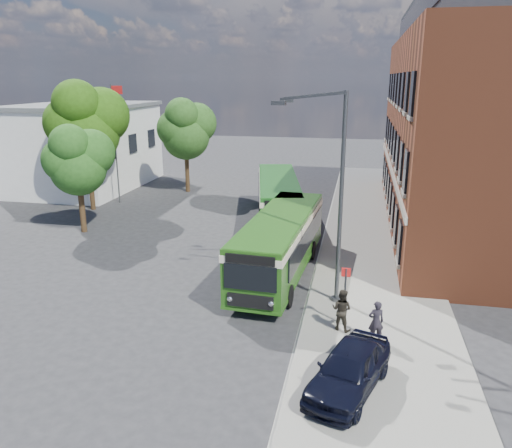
% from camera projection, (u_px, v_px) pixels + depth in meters
% --- Properties ---
extents(ground, '(120.00, 120.00, 0.00)m').
position_uv_depth(ground, '(232.00, 277.00, 24.68)').
color(ground, '#28282B').
rests_on(ground, ground).
extents(pavement, '(6.00, 48.00, 0.15)m').
position_uv_depth(pavement, '(374.00, 236.00, 30.80)').
color(pavement, gray).
rests_on(pavement, ground).
extents(kerb_line, '(0.12, 48.00, 0.01)m').
position_uv_depth(kerb_line, '(324.00, 234.00, 31.42)').
color(kerb_line, beige).
rests_on(kerb_line, ground).
extents(brick_office, '(12.10, 26.00, 14.20)m').
position_uv_depth(brick_office, '(495.00, 119.00, 31.24)').
color(brick_office, brown).
rests_on(brick_office, ground).
extents(white_building, '(9.40, 13.40, 7.30)m').
position_uv_depth(white_building, '(85.00, 146.00, 44.09)').
color(white_building, silver).
rests_on(white_building, ground).
extents(flagpole, '(0.95, 0.10, 9.00)m').
position_uv_depth(flagpole, '(116.00, 140.00, 37.94)').
color(flagpole, '#393C3F').
rests_on(flagpole, ground).
extents(street_lamp, '(2.96, 2.38, 9.00)m').
position_uv_depth(street_lamp, '(332.00, 196.00, 20.50)').
color(street_lamp, '#393C3F').
rests_on(street_lamp, ground).
extents(bus_stop_sign, '(0.35, 0.08, 2.52)m').
position_uv_depth(bus_stop_sign, '(345.00, 293.00, 19.21)').
color(bus_stop_sign, '#393C3F').
rests_on(bus_stop_sign, ground).
extents(bus_front, '(3.23, 11.04, 3.02)m').
position_uv_depth(bus_front, '(280.00, 239.00, 24.50)').
color(bus_front, '#245915').
rests_on(bus_front, ground).
extents(bus_rear, '(4.82, 11.82, 3.02)m').
position_uv_depth(bus_rear, '(278.00, 196.00, 33.56)').
color(bus_rear, '#1C5B1C').
rests_on(bus_rear, ground).
extents(parked_car, '(2.97, 4.54, 1.44)m').
position_uv_depth(parked_car, '(349.00, 369.00, 15.32)').
color(parked_car, black).
rests_on(parked_car, pavement).
extents(pedestrian_a, '(0.67, 0.53, 1.60)m').
position_uv_depth(pedestrian_a, '(376.00, 321.00, 18.14)').
color(pedestrian_a, black).
rests_on(pedestrian_a, pavement).
extents(pedestrian_b, '(0.97, 0.87, 1.65)m').
position_uv_depth(pedestrian_b, '(342.00, 310.00, 19.00)').
color(pedestrian_b, black).
rests_on(pedestrian_b, pavement).
extents(tree_left, '(4.07, 3.87, 6.87)m').
position_uv_depth(tree_left, '(77.00, 159.00, 30.55)').
color(tree_left, '#3A2715').
rests_on(tree_left, ground).
extents(tree_mid, '(5.57, 5.29, 9.40)m').
position_uv_depth(tree_mid, '(86.00, 123.00, 35.45)').
color(tree_mid, '#3A2715').
rests_on(tree_mid, ground).
extents(tree_right, '(4.71, 4.47, 7.95)m').
position_uv_depth(tree_right, '(186.00, 128.00, 41.60)').
color(tree_right, '#3A2715').
rests_on(tree_right, ground).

